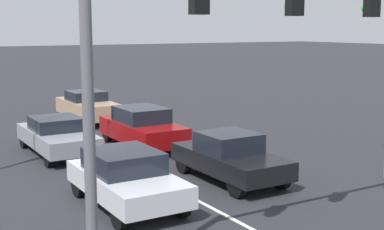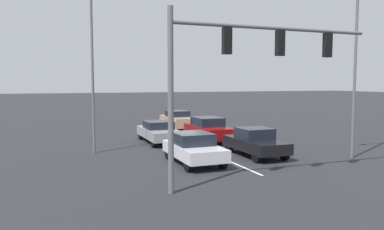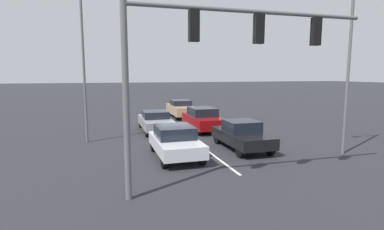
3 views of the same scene
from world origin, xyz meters
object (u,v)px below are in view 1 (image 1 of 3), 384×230
object	(u,v)px
car_silver_midlane_front	(126,177)
car_gray_midlane_second	(57,135)
car_black_leftlane_front	(230,157)
car_tan_leftlane_third	(87,106)
car_maroon_leftlane_second	(142,127)
traffic_signal_gantry	(225,25)

from	to	relation	value
car_silver_midlane_front	car_gray_midlane_second	xyz separation A→B (m)	(-0.19, -6.67, -0.06)
car_black_leftlane_front	car_tan_leftlane_third	distance (m)	12.07
car_maroon_leftlane_second	traffic_signal_gantry	xyz separation A→B (m)	(3.19, 10.34, 3.88)
car_black_leftlane_front	car_gray_midlane_second	xyz separation A→B (m)	(3.49, -6.11, -0.03)
car_gray_midlane_second	car_tan_leftlane_third	xyz separation A→B (m)	(-3.32, -5.96, 0.07)
car_gray_midlane_second	car_maroon_leftlane_second	world-z (taller)	car_maroon_leftlane_second
car_black_leftlane_front	car_gray_midlane_second	world-z (taller)	car_black_leftlane_front
car_gray_midlane_second	car_tan_leftlane_third	world-z (taller)	car_tan_leftlane_third
car_maroon_leftlane_second	traffic_signal_gantry	size ratio (longest dim) A/B	0.52
car_gray_midlane_second	car_tan_leftlane_third	size ratio (longest dim) A/B	1.02
car_tan_leftlane_third	traffic_signal_gantry	distance (m)	17.61
car_black_leftlane_front	traffic_signal_gantry	size ratio (longest dim) A/B	0.49
car_gray_midlane_second	traffic_signal_gantry	xyz separation A→B (m)	(-0.02, 10.89, 3.97)
car_gray_midlane_second	car_maroon_leftlane_second	distance (m)	3.26
car_silver_midlane_front	car_tan_leftlane_third	size ratio (longest dim) A/B	0.91
car_black_leftlane_front	traffic_signal_gantry	xyz separation A→B (m)	(3.48, 4.78, 3.93)
car_black_leftlane_front	traffic_signal_gantry	world-z (taller)	traffic_signal_gantry
car_gray_midlane_second	traffic_signal_gantry	world-z (taller)	traffic_signal_gantry
traffic_signal_gantry	car_black_leftlane_front	bearing A→B (deg)	-126.02
car_gray_midlane_second	traffic_signal_gantry	bearing A→B (deg)	90.08
car_silver_midlane_front	car_tan_leftlane_third	xyz separation A→B (m)	(-3.51, -12.63, 0.02)
car_silver_midlane_front	car_tan_leftlane_third	bearing A→B (deg)	-105.54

